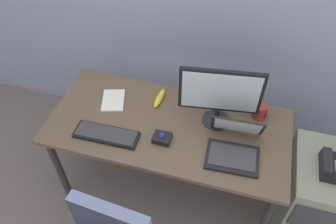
{
  "coord_description": "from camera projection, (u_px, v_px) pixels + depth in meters",
  "views": [
    {
      "loc": [
        0.38,
        -1.35,
        2.33
      ],
      "look_at": [
        0.0,
        0.0,
        0.83
      ],
      "focal_mm": 35.34,
      "sensor_mm": 36.0,
      "label": 1
    }
  ],
  "objects": [
    {
      "name": "ground_plane",
      "position": [
        168.0,
        182.0,
        2.66
      ],
      "size": [
        8.0,
        8.0,
        0.0
      ],
      "primitive_type": "plane",
      "color": "#6E5E5B"
    },
    {
      "name": "desk",
      "position": [
        168.0,
        132.0,
        2.19
      ],
      "size": [
        1.56,
        0.72,
        0.71
      ],
      "color": "brown",
      "rests_on": "ground"
    },
    {
      "name": "file_cabinet",
      "position": [
        315.0,
        196.0,
        2.21
      ],
      "size": [
        0.42,
        0.53,
        0.66
      ],
      "color": "gray",
      "rests_on": "ground"
    },
    {
      "name": "desk_phone",
      "position": [
        334.0,
        167.0,
        1.94
      ],
      "size": [
        0.17,
        0.2,
        0.09
      ],
      "color": "black",
      "rests_on": "file_cabinet"
    },
    {
      "name": "monitor_main",
      "position": [
        220.0,
        94.0,
        1.99
      ],
      "size": [
        0.5,
        0.18,
        0.42
      ],
      "color": "#262628",
      "rests_on": "desk"
    },
    {
      "name": "keyboard",
      "position": [
        106.0,
        134.0,
        2.07
      ],
      "size": [
        0.41,
        0.15,
        0.03
      ],
      "color": "black",
      "rests_on": "desk"
    },
    {
      "name": "laptop",
      "position": [
        234.0,
        146.0,
        1.96
      ],
      "size": [
        0.33,
        0.34,
        0.22
      ],
      "color": "black",
      "rests_on": "desk"
    },
    {
      "name": "trackball_mouse",
      "position": [
        162.0,
        138.0,
        2.04
      ],
      "size": [
        0.11,
        0.09,
        0.07
      ],
      "color": "black",
      "rests_on": "desk"
    },
    {
      "name": "coffee_mug",
      "position": [
        260.0,
        112.0,
        2.15
      ],
      "size": [
        0.09,
        0.08,
        0.1
      ],
      "color": "#97352A",
      "rests_on": "desk"
    },
    {
      "name": "paper_notepad",
      "position": [
        113.0,
        100.0,
        2.28
      ],
      "size": [
        0.2,
        0.24,
        0.01
      ],
      "primitive_type": "cube",
      "rotation": [
        0.0,
        0.0,
        0.3
      ],
      "color": "white",
      "rests_on": "desk"
    },
    {
      "name": "banana",
      "position": [
        159.0,
        98.0,
        2.28
      ],
      "size": [
        0.05,
        0.19,
        0.04
      ],
      "primitive_type": "ellipsoid",
      "rotation": [
        0.0,
        0.0,
        1.52
      ],
      "color": "yellow",
      "rests_on": "desk"
    }
  ]
}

